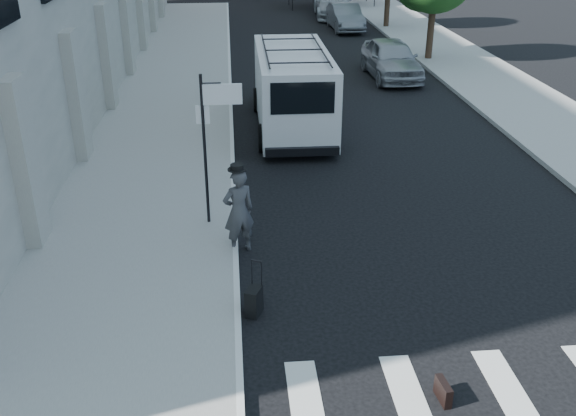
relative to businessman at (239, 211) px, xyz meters
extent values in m
plane|color=black|center=(1.90, -2.00, -0.96)|extent=(120.00, 120.00, 0.00)
cube|color=gray|center=(-2.35, 14.00, -0.88)|extent=(4.50, 48.00, 0.15)
cube|color=gray|center=(10.90, 18.00, -0.88)|extent=(4.00, 56.00, 0.15)
cylinder|color=black|center=(-0.70, 1.20, 0.94)|extent=(0.07, 0.07, 3.50)
cube|color=white|center=(-0.70, 1.22, 1.79)|extent=(0.30, 0.03, 0.42)
cube|color=white|center=(-0.25, 1.20, 2.24)|extent=(0.85, 0.06, 0.45)
cylinder|color=black|center=(9.50, 18.00, 0.44)|extent=(0.32, 0.32, 2.80)
cylinder|color=black|center=(9.50, 27.00, 0.44)|extent=(0.32, 0.32, 2.80)
imported|color=#3D3D40|center=(0.00, 0.00, 0.00)|extent=(0.82, 0.67, 1.92)
cube|color=black|center=(3.00, -5.00, -0.79)|extent=(0.16, 0.45, 0.34)
cube|color=black|center=(0.21, -2.45, -0.68)|extent=(0.37, 0.44, 0.55)
cylinder|color=black|center=(0.19, -2.25, -0.17)|extent=(0.02, 0.02, 0.52)
cylinder|color=black|center=(0.36, -2.33, -0.17)|extent=(0.02, 0.02, 0.52)
cube|color=black|center=(0.28, -2.29, 0.09)|extent=(0.20, 0.11, 0.03)
cube|color=silver|center=(1.97, 8.26, 0.44)|extent=(2.34, 6.19, 2.40)
cube|color=silver|center=(2.00, 11.63, -0.10)|extent=(2.18, 1.05, 1.26)
cube|color=black|center=(1.94, 5.19, 0.98)|extent=(1.83, 0.11, 0.91)
cylinder|color=black|center=(0.90, 10.44, -0.52)|extent=(0.33, 0.87, 0.87)
cylinder|color=black|center=(3.07, 10.42, -0.52)|extent=(0.33, 0.87, 0.87)
cylinder|color=black|center=(0.87, 6.21, -0.52)|extent=(0.33, 0.87, 0.87)
cylinder|color=black|center=(3.04, 6.19, -0.52)|extent=(0.33, 0.87, 0.87)
imported|color=#929499|center=(6.90, 14.94, -0.13)|extent=(2.05, 4.92, 1.66)
imported|color=slate|center=(6.90, 26.69, -0.19)|extent=(1.74, 4.69, 1.53)
imported|color=#A0A4A8|center=(6.90, 31.53, -0.11)|extent=(2.77, 5.97, 1.69)
camera|label=1|loc=(-0.05, -12.40, 5.97)|focal=40.00mm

